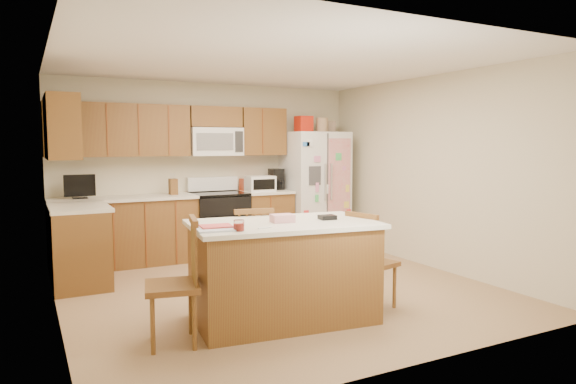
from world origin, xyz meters
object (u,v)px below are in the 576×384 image
windsor_chair_back (251,257)px  windsor_chair_right (370,263)px  stove (219,223)px  windsor_chair_left (175,285)px  refrigerator (315,188)px  island (283,271)px

windsor_chair_back → windsor_chair_right: size_ratio=1.02×
stove → windsor_chair_left: bearing=-115.7°
windsor_chair_left → windsor_chair_back: size_ratio=1.05×
stove → refrigerator: 1.63m
refrigerator → island: 3.46m
stove → island: size_ratio=0.64×
stove → windsor_chair_left: stove is taller
stove → island: stove is taller
refrigerator → windsor_chair_left: refrigerator is taller
island → windsor_chair_right: bearing=-5.0°
stove → island: (-0.40, -2.87, -0.01)m
island → windsor_chair_back: island is taller
stove → windsor_chair_back: 2.28m
windsor_chair_left → refrigerator: bearing=44.1°
island → windsor_chair_left: bearing=-174.0°
refrigerator → island: (-1.97, -2.80, -0.46)m
windsor_chair_right → island: bearing=175.0°
island → windsor_chair_right: size_ratio=1.84×
island → windsor_chair_right: (0.92, -0.08, -0.01)m
windsor_chair_left → windsor_chair_back: 1.22m
island → windsor_chair_left: size_ratio=1.72×
stove → windsor_chair_right: 2.99m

